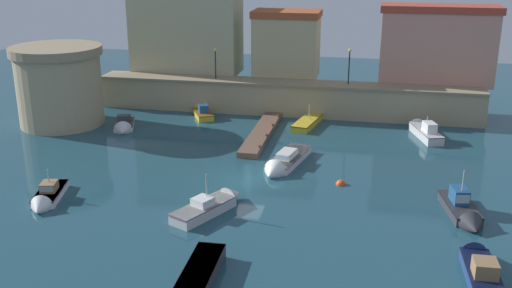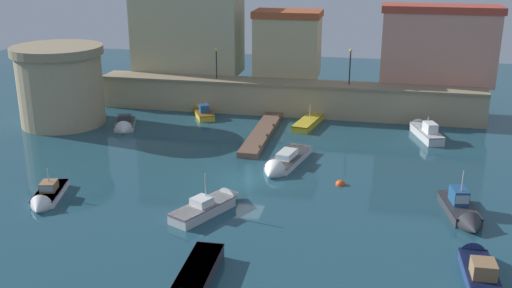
{
  "view_description": "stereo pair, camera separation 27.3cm",
  "coord_description": "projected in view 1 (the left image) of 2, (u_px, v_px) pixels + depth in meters",
  "views": [
    {
      "loc": [
        8.97,
        -39.96,
        16.68
      ],
      "look_at": [
        0.0,
        3.83,
        1.56
      ],
      "focal_mm": 41.99,
      "sensor_mm": 36.0,
      "label": 1
    },
    {
      "loc": [
        9.24,
        -39.91,
        16.68
      ],
      "look_at": [
        0.0,
        3.83,
        1.56
      ],
      "focal_mm": 41.99,
      "sensor_mm": 36.0,
      "label": 2
    }
  ],
  "objects": [
    {
      "name": "ground_plane",
      "position": [
        246.0,
        180.0,
        44.14
      ],
      "size": [
        102.65,
        102.65,
        0.0
      ],
      "primitive_type": "plane",
      "color": "#1E4756"
    },
    {
      "name": "quay_wall",
      "position": [
        285.0,
        98.0,
        60.8
      ],
      "size": [
        38.75,
        3.15,
        3.35
      ],
      "color": "tan",
      "rests_on": "ground"
    },
    {
      "name": "old_town_backdrop",
      "position": [
        281.0,
        36.0,
        62.57
      ],
      "size": [
        37.92,
        4.92,
        9.28
      ],
      "color": "#B6B18A",
      "rests_on": "ground"
    },
    {
      "name": "fortress_tower",
      "position": [
        59.0,
        85.0,
        56.65
      ],
      "size": [
        8.47,
        8.47,
        7.52
      ],
      "color": "tan",
      "rests_on": "ground"
    },
    {
      "name": "pier_dock",
      "position": [
        262.0,
        133.0,
        54.27
      ],
      "size": [
        1.7,
        12.58,
        0.7
      ],
      "color": "brown",
      "rests_on": "ground"
    },
    {
      "name": "quay_lamp_0",
      "position": [
        215.0,
        58.0,
        60.97
      ],
      "size": [
        0.32,
        0.32,
        3.12
      ],
      "color": "black",
      "rests_on": "quay_wall"
    },
    {
      "name": "quay_lamp_1",
      "position": [
        349.0,
        61.0,
        58.32
      ],
      "size": [
        0.32,
        0.32,
        3.53
      ],
      "color": "black",
      "rests_on": "quay_wall"
    },
    {
      "name": "moored_boat_0",
      "position": [
        479.0,
        267.0,
        31.52
      ],
      "size": [
        1.75,
        6.68,
        1.85
      ],
      "rotation": [
        0.0,
        0.0,
        1.61
      ],
      "color": "navy",
      "rests_on": "ground"
    },
    {
      "name": "moored_boat_1",
      "position": [
        464.0,
        212.0,
        37.94
      ],
      "size": [
        2.61,
        5.84,
        3.45
      ],
      "rotation": [
        0.0,
        0.0,
        -1.39
      ],
      "color": "#333338",
      "rests_on": "ground"
    },
    {
      "name": "moored_boat_2",
      "position": [
        312.0,
        119.0,
        58.37
      ],
      "size": [
        2.85,
        7.39,
        2.37
      ],
      "rotation": [
        0.0,
        0.0,
        1.38
      ],
      "color": "gold",
      "rests_on": "ground"
    },
    {
      "name": "moored_boat_3",
      "position": [
        124.0,
        126.0,
        55.94
      ],
      "size": [
        3.12,
        4.73,
        1.66
      ],
      "rotation": [
        0.0,
        0.0,
        -1.22
      ],
      "color": "silver",
      "rests_on": "ground"
    },
    {
      "name": "moored_boat_4",
      "position": [
        213.0,
        204.0,
        39.07
      ],
      "size": [
        4.06,
        6.11,
        3.13
      ],
      "rotation": [
        0.0,
        0.0,
        1.11
      ],
      "color": "silver",
      "rests_on": "ground"
    },
    {
      "name": "moored_boat_5",
      "position": [
        423.0,
        130.0,
        54.31
      ],
      "size": [
        3.2,
        6.56,
        2.3
      ],
      "rotation": [
        0.0,
        0.0,
        1.86
      ],
      "color": "silver",
      "rests_on": "ground"
    },
    {
      "name": "moored_boat_6",
      "position": [
        195.0,
        283.0,
        30.01
      ],
      "size": [
        1.75,
        6.72,
        1.48
      ],
      "rotation": [
        0.0,
        0.0,
        -1.54
      ],
      "color": "#333338",
      "rests_on": "ground"
    },
    {
      "name": "moored_boat_7",
      "position": [
        46.0,
        198.0,
        40.27
      ],
      "size": [
        2.74,
        5.38,
        2.52
      ],
      "rotation": [
        0.0,
        0.0,
        -1.33
      ],
      "color": "white",
      "rests_on": "ground"
    },
    {
      "name": "moored_boat_8",
      "position": [
        283.0,
        163.0,
        46.57
      ],
      "size": [
        3.3,
        7.47,
        1.8
      ],
      "rotation": [
        0.0,
        0.0,
        -1.78
      ],
      "color": "white",
      "rests_on": "ground"
    },
    {
      "name": "moored_boat_9",
      "position": [
        202.0,
        112.0,
        60.59
      ],
      "size": [
        3.41,
        4.73,
        1.75
      ],
      "rotation": [
        0.0,
        0.0,
        2.05
      ],
      "color": "gold",
      "rests_on": "ground"
    },
    {
      "name": "mooring_buoy_0",
      "position": [
        341.0,
        184.0,
        43.39
      ],
      "size": [
        0.71,
        0.71,
        0.71
      ],
      "primitive_type": "sphere",
      "color": "#EA4C19",
      "rests_on": "ground"
    }
  ]
}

